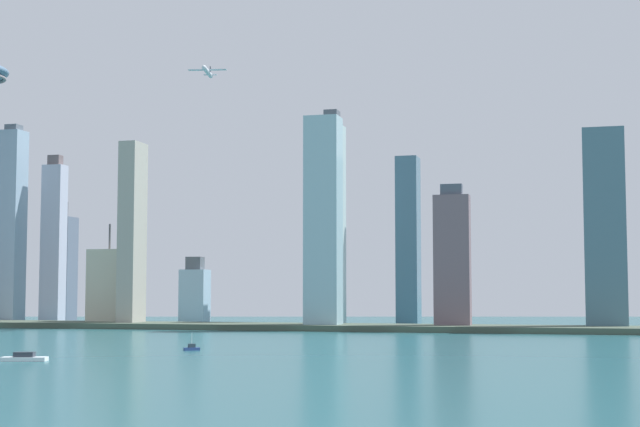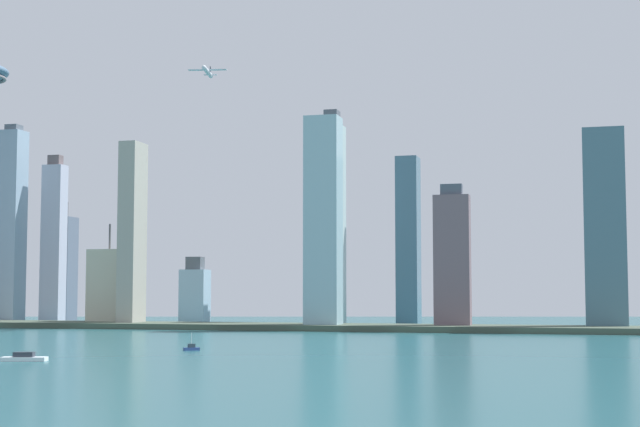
{
  "view_description": "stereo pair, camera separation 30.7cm",
  "coord_description": "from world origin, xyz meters",
  "px_view_note": "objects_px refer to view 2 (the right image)",
  "views": [
    {
      "loc": [
        218.57,
        -187.46,
        27.51
      ],
      "look_at": [
        48.84,
        446.13,
        79.23
      ],
      "focal_mm": 54.48,
      "sensor_mm": 36.0,
      "label": 1
    },
    {
      "loc": [
        218.86,
        -187.38,
        27.51
      ],
      "look_at": [
        48.84,
        446.13,
        79.23
      ],
      "focal_mm": 54.48,
      "sensor_mm": 36.0,
      "label": 2
    }
  ],
  "objects_px": {
    "skyscraper_8": "(452,261)",
    "skyscraper_13": "(323,223)",
    "boat_0": "(24,358)",
    "boat_1": "(191,348)",
    "skyscraper_4": "(315,244)",
    "skyscraper_12": "(195,294)",
    "skyscraper_5": "(11,226)",
    "skyscraper_10": "(66,270)",
    "skyscraper_1": "(54,242)",
    "skyscraper_3": "(132,235)",
    "skyscraper_6": "(332,222)",
    "skyscraper_9": "(109,288)",
    "airplane": "(207,71)",
    "skyscraper_0": "(605,229)",
    "skyscraper_11": "(408,241)"
  },
  "relations": [
    {
      "from": "skyscraper_6",
      "to": "skyscraper_11",
      "type": "xyz_separation_m",
      "value": [
        52.29,
        36.5,
        -12.93
      ]
    },
    {
      "from": "skyscraper_10",
      "to": "skyscraper_13",
      "type": "xyz_separation_m",
      "value": [
        250.03,
        -93.98,
        28.95
      ]
    },
    {
      "from": "skyscraper_1",
      "to": "airplane",
      "type": "height_order",
      "value": "airplane"
    },
    {
      "from": "boat_0",
      "to": "skyscraper_5",
      "type": "bearing_deg",
      "value": -71.11
    },
    {
      "from": "skyscraper_3",
      "to": "skyscraper_4",
      "type": "xyz_separation_m",
      "value": [
        110.39,
        107.49,
        -3.34
      ]
    },
    {
      "from": "skyscraper_1",
      "to": "boat_1",
      "type": "relative_size",
      "value": 17.13
    },
    {
      "from": "skyscraper_4",
      "to": "airplane",
      "type": "xyz_separation_m",
      "value": [
        -51.4,
        -110.1,
        121.26
      ]
    },
    {
      "from": "skyscraper_0",
      "to": "skyscraper_5",
      "type": "xyz_separation_m",
      "value": [
        -456.34,
        17.24,
        11.11
      ]
    },
    {
      "from": "boat_1",
      "to": "skyscraper_3",
      "type": "bearing_deg",
      "value": -97.09
    },
    {
      "from": "skyscraper_5",
      "to": "skyscraper_10",
      "type": "bearing_deg",
      "value": 69.59
    },
    {
      "from": "skyscraper_12",
      "to": "skyscraper_6",
      "type": "bearing_deg",
      "value": -3.16
    },
    {
      "from": "skyscraper_1",
      "to": "skyscraper_9",
      "type": "xyz_separation_m",
      "value": [
        64.66,
        -28.91,
        -36.62
      ]
    },
    {
      "from": "skyscraper_5",
      "to": "skyscraper_8",
      "type": "distance_m",
      "value": 359.82
    },
    {
      "from": "skyscraper_10",
      "to": "skyscraper_12",
      "type": "distance_m",
      "value": 127.18
    },
    {
      "from": "skyscraper_9",
      "to": "boat_1",
      "type": "xyz_separation_m",
      "value": [
        173.53,
        -255.3,
        -27.91
      ]
    },
    {
      "from": "skyscraper_3",
      "to": "skyscraper_10",
      "type": "relative_size",
      "value": 1.33
    },
    {
      "from": "boat_1",
      "to": "airplane",
      "type": "height_order",
      "value": "airplane"
    },
    {
      "from": "skyscraper_5",
      "to": "skyscraper_10",
      "type": "distance_m",
      "value": 65.68
    },
    {
      "from": "skyscraper_4",
      "to": "skyscraper_12",
      "type": "height_order",
      "value": "skyscraper_4"
    },
    {
      "from": "skyscraper_1",
      "to": "skyscraper_3",
      "type": "height_order",
      "value": "skyscraper_1"
    },
    {
      "from": "skyscraper_10",
      "to": "boat_1",
      "type": "distance_m",
      "value": 409.98
    },
    {
      "from": "skyscraper_1",
      "to": "skyscraper_12",
      "type": "relative_size",
      "value": 2.54
    },
    {
      "from": "boat_0",
      "to": "airplane",
      "type": "bearing_deg",
      "value": -95.58
    },
    {
      "from": "skyscraper_5",
      "to": "skyscraper_3",
      "type": "bearing_deg",
      "value": -15.06
    },
    {
      "from": "boat_0",
      "to": "skyscraper_12",
      "type": "bearing_deg",
      "value": -91.87
    },
    {
      "from": "skyscraper_1",
      "to": "skyscraper_3",
      "type": "bearing_deg",
      "value": -26.91
    },
    {
      "from": "skyscraper_5",
      "to": "skyscraper_13",
      "type": "xyz_separation_m",
      "value": [
        269.62,
        -41.32,
        -5.06
      ]
    },
    {
      "from": "skyscraper_0",
      "to": "skyscraper_1",
      "type": "distance_m",
      "value": 427.43
    },
    {
      "from": "skyscraper_12",
      "to": "skyscraper_5",
      "type": "bearing_deg",
      "value": -166.25
    },
    {
      "from": "skyscraper_11",
      "to": "skyscraper_12",
      "type": "distance_m",
      "value": 174.38
    },
    {
      "from": "skyscraper_0",
      "to": "skyscraper_13",
      "type": "distance_m",
      "value": 188.37
    },
    {
      "from": "airplane",
      "to": "skyscraper_4",
      "type": "bearing_deg",
      "value": 143.61
    },
    {
      "from": "airplane",
      "to": "skyscraper_8",
      "type": "bearing_deg",
      "value": 79.76
    },
    {
      "from": "skyscraper_9",
      "to": "boat_0",
      "type": "xyz_separation_m",
      "value": [
        136.12,
        -333.26,
        -27.8
      ]
    },
    {
      "from": "skyscraper_4",
      "to": "skyscraper_10",
      "type": "bearing_deg",
      "value": -174.09
    },
    {
      "from": "skyscraper_9",
      "to": "skyscraper_12",
      "type": "distance_m",
      "value": 70.52
    },
    {
      "from": "skyscraper_8",
      "to": "skyscraper_13",
      "type": "relative_size",
      "value": 0.67
    },
    {
      "from": "skyscraper_6",
      "to": "skyscraper_9",
      "type": "bearing_deg",
      "value": -164.92
    },
    {
      "from": "skyscraper_9",
      "to": "airplane",
      "type": "relative_size",
      "value": 2.63
    },
    {
      "from": "skyscraper_0",
      "to": "skyscraper_11",
      "type": "xyz_separation_m",
      "value": [
        -145.97,
        82.65,
        -1.69
      ]
    },
    {
      "from": "skyscraper_5",
      "to": "skyscraper_9",
      "type": "height_order",
      "value": "skyscraper_5"
    },
    {
      "from": "skyscraper_0",
      "to": "skyscraper_10",
      "type": "xyz_separation_m",
      "value": [
        -436.75,
        69.9,
        -22.91
      ]
    },
    {
      "from": "airplane",
      "to": "skyscraper_6",
      "type": "bearing_deg",
      "value": 118.45
    },
    {
      "from": "skyscraper_0",
      "to": "boat_1",
      "type": "relative_size",
      "value": 16.96
    },
    {
      "from": "boat_0",
      "to": "boat_1",
      "type": "xyz_separation_m",
      "value": [
        37.41,
        77.96,
        -0.12
      ]
    },
    {
      "from": "skyscraper_3",
      "to": "skyscraper_0",
      "type": "bearing_deg",
      "value": 2.67
    },
    {
      "from": "skyscraper_0",
      "to": "skyscraper_5",
      "type": "height_order",
      "value": "skyscraper_5"
    },
    {
      "from": "skyscraper_6",
      "to": "skyscraper_10",
      "type": "bearing_deg",
      "value": 174.31
    },
    {
      "from": "skyscraper_5",
      "to": "boat_1",
      "type": "distance_m",
      "value": 388.69
    },
    {
      "from": "skyscraper_1",
      "to": "skyscraper_9",
      "type": "bearing_deg",
      "value": -24.09
    }
  ]
}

